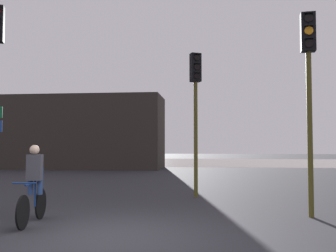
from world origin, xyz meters
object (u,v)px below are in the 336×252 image
Objects in this scene: distant_building at (50,133)px; cyclist at (34,183)px; traffic_light_near_right at (309,75)px; traffic_light_center at (196,97)px.

cyclist is at bearing -67.25° from distant_building.
distant_building reaches higher than traffic_light_near_right.
traffic_light_near_right is at bearing -50.82° from distant_building.
cyclist is at bearing 18.82° from traffic_light_near_right.
distant_building is 3.38× the size of traffic_light_near_right.
cyclist is (-5.91, -1.28, -2.41)m from traffic_light_near_right.
traffic_light_center is at bearing -134.06° from cyclist.
distant_building reaches higher than traffic_light_center.
traffic_light_near_right is 2.74× the size of cyclist.
traffic_light_near_right is at bearing 108.81° from traffic_light_center.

